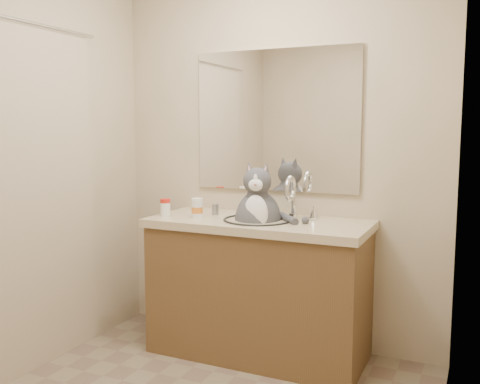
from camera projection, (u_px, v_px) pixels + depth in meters
name	position (u px, v px, depth m)	size (l,w,h in m)	color
room	(174.00, 175.00, 2.33)	(2.22, 2.52, 2.42)	#83745A
vanity	(259.00, 285.00, 3.29)	(1.34, 0.59, 1.12)	brown
mirror	(276.00, 121.00, 3.41)	(1.10, 0.02, 0.90)	white
shower_curtain	(17.00, 198.00, 2.88)	(0.02, 1.30, 1.93)	#C5B195
cat	(258.00, 216.00, 3.24)	(0.46, 0.37, 0.56)	#444348
pill_bottle_redcap	(165.00, 207.00, 3.37)	(0.08, 0.08, 0.11)	white
pill_bottle_orange	(197.00, 208.00, 3.31)	(0.09, 0.09, 0.12)	white
grey_canister	(215.00, 209.00, 3.42)	(0.06, 0.06, 0.07)	gray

